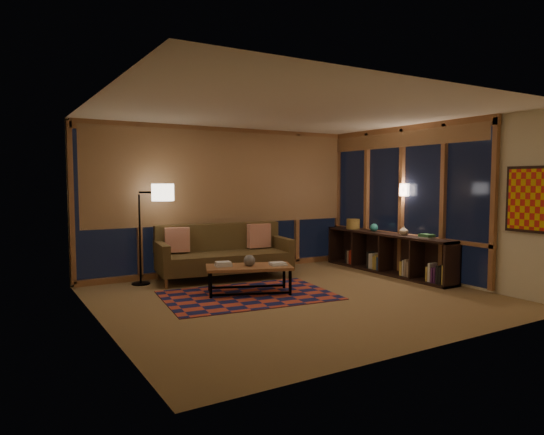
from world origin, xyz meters
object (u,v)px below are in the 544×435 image
floor_lamp (140,234)px  bookshelf (386,253)px  coffee_table (249,280)px  sofa (224,252)px

floor_lamp → bookshelf: size_ratio=0.56×
floor_lamp → coffee_table: bearing=-23.1°
coffee_table → floor_lamp: 2.05m
sofa → bookshelf: size_ratio=0.76×
coffee_table → bookshelf: 2.98m
coffee_table → bookshelf: bookshelf is taller
floor_lamp → bookshelf: 4.44m
sofa → floor_lamp: floor_lamp is taller
coffee_table → floor_lamp: bearing=150.5°
bookshelf → sofa: bearing=159.7°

